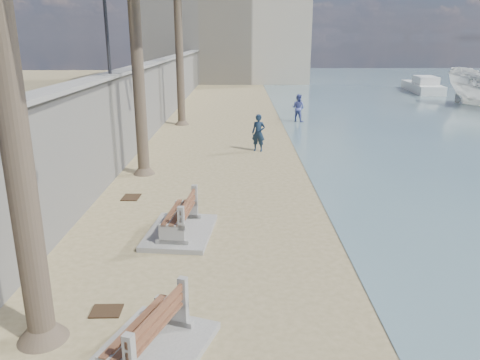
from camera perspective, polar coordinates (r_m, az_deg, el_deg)
name	(u,v)px	position (r m, az deg, el deg)	size (l,w,h in m)	color
seawall	(151,99)	(25.56, -10.78, 9.71)	(0.45, 70.00, 3.50)	gray
wall_cap	(149,64)	(25.40, -11.00, 13.74)	(0.80, 70.00, 0.12)	gray
end_building	(227,18)	(56.99, -1.63, 19.10)	(18.00, 12.00, 14.00)	#B7AA93
bench_near	(147,336)	(7.76, -11.26, -18.17)	(2.20, 2.64, 0.94)	gray
bench_far	(180,219)	(12.03, -7.36, -4.72)	(1.80, 2.46, 0.97)	gray
person_a	(259,130)	(20.72, 2.27, 6.09)	(0.68, 0.46, 1.88)	#142539
person_b	(298,107)	(28.50, 7.12, 8.88)	(0.87, 0.68, 1.81)	#4D569F
yacht_far	(422,88)	(47.66, 21.30, 10.41)	(7.65, 2.14, 1.50)	silver
debris_c	(131,197)	(15.15, -13.14, -2.07)	(0.65, 0.52, 0.03)	#382616
debris_d	(106,311)	(9.27, -15.97, -15.10)	(0.55, 0.44, 0.03)	#382616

